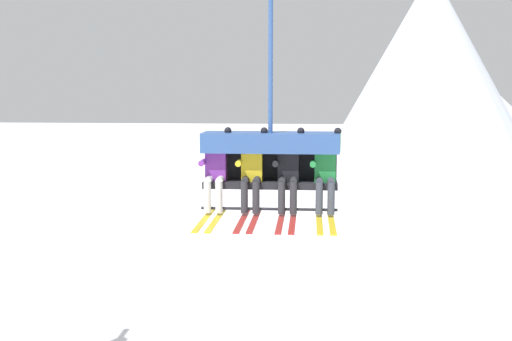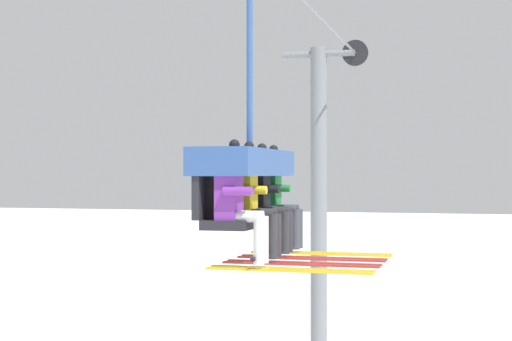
{
  "view_description": "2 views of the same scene",
  "coord_description": "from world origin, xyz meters",
  "px_view_note": "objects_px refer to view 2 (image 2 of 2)",
  "views": [
    {
      "loc": [
        1.08,
        -10.62,
        6.29
      ],
      "look_at": [
        0.28,
        -0.95,
        5.02
      ],
      "focal_mm": 45.0,
      "sensor_mm": 36.0,
      "label": 1
    },
    {
      "loc": [
        -8.02,
        -3.22,
        5.31
      ],
      "look_at": [
        0.47,
        -0.88,
        5.35
      ],
      "focal_mm": 55.0,
      "sensor_mm": 36.0,
      "label": 2
    }
  ],
  "objects_px": {
    "chairlift_chair": "(243,173)",
    "lift_tower_far": "(320,222)",
    "skier_black": "(268,199)",
    "skier_yellow": "(255,200)",
    "skier_green": "(279,197)",
    "skier_purple": "(240,202)"
  },
  "relations": [
    {
      "from": "chairlift_chair",
      "to": "skier_yellow",
      "type": "distance_m",
      "value": 0.46
    },
    {
      "from": "skier_yellow",
      "to": "skier_green",
      "type": "distance_m",
      "value": 1.12
    },
    {
      "from": "skier_purple",
      "to": "skier_black",
      "type": "xyz_separation_m",
      "value": [
        1.12,
        0.0,
        0.0
      ]
    },
    {
      "from": "lift_tower_far",
      "to": "chairlift_chair",
      "type": "distance_m",
      "value": 8.41
    },
    {
      "from": "lift_tower_far",
      "to": "skier_purple",
      "type": "distance_m",
      "value": 9.23
    },
    {
      "from": "lift_tower_far",
      "to": "chairlift_chair",
      "type": "relative_size",
      "value": 2.32
    },
    {
      "from": "skier_yellow",
      "to": "skier_green",
      "type": "xyz_separation_m",
      "value": [
        1.12,
        0.0,
        0.0
      ]
    },
    {
      "from": "skier_black",
      "to": "skier_yellow",
      "type": "bearing_deg",
      "value": 180.0
    },
    {
      "from": "chairlift_chair",
      "to": "lift_tower_far",
      "type": "bearing_deg",
      "value": 4.88
    },
    {
      "from": "skier_purple",
      "to": "skier_yellow",
      "type": "distance_m",
      "value": 0.56
    },
    {
      "from": "skier_purple",
      "to": "skier_black",
      "type": "bearing_deg",
      "value": 0.0
    },
    {
      "from": "skier_green",
      "to": "lift_tower_far",
      "type": "bearing_deg",
      "value": 7.05
    },
    {
      "from": "chairlift_chair",
      "to": "skier_green",
      "type": "height_order",
      "value": "chairlift_chair"
    },
    {
      "from": "skier_purple",
      "to": "skier_yellow",
      "type": "xyz_separation_m",
      "value": [
        0.56,
        0.0,
        0.0
      ]
    },
    {
      "from": "chairlift_chair",
      "to": "skier_yellow",
      "type": "xyz_separation_m",
      "value": [
        -0.28,
        -0.21,
        -0.3
      ]
    },
    {
      "from": "lift_tower_far",
      "to": "skier_black",
      "type": "relative_size",
      "value": 4.83
    },
    {
      "from": "lift_tower_far",
      "to": "skier_yellow",
      "type": "height_order",
      "value": "lift_tower_far"
    },
    {
      "from": "skier_purple",
      "to": "skier_green",
      "type": "distance_m",
      "value": 1.68
    },
    {
      "from": "lift_tower_far",
      "to": "chairlift_chair",
      "type": "xyz_separation_m",
      "value": [
        -8.31,
        -0.71,
        1.06
      ]
    },
    {
      "from": "skier_yellow",
      "to": "skier_black",
      "type": "bearing_deg",
      "value": 0.0
    },
    {
      "from": "skier_yellow",
      "to": "skier_black",
      "type": "xyz_separation_m",
      "value": [
        0.56,
        0.0,
        0.0
      ]
    },
    {
      "from": "skier_purple",
      "to": "chairlift_chair",
      "type": "bearing_deg",
      "value": 14.29
    }
  ]
}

